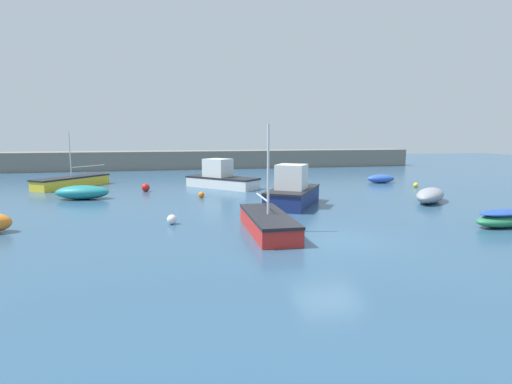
% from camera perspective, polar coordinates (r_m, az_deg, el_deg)
% --- Properties ---
extents(ground_plane, '(120.00, 120.00, 0.20)m').
position_cam_1_polar(ground_plane, '(15.71, 10.33, -7.04)').
color(ground_plane, '#2D5170').
extents(harbor_breakwater, '(47.36, 3.68, 2.07)m').
position_cam_1_polar(harbor_breakwater, '(48.07, -5.24, 4.68)').
color(harbor_breakwater, slate).
rests_on(harbor_breakwater, ground_plane).
extents(sailboat_short_mast, '(1.68, 5.15, 4.43)m').
position_cam_1_polar(sailboat_short_mast, '(16.48, 1.72, -4.40)').
color(sailboat_short_mast, red).
rests_on(sailboat_short_mast, ground_plane).
extents(open_tender_yellow, '(3.54, 3.46, 0.85)m').
position_cam_1_polar(open_tender_yellow, '(25.79, 23.63, -0.42)').
color(open_tender_yellow, gray).
rests_on(open_tender_yellow, ground_plane).
extents(rowboat_blue_near, '(3.37, 1.88, 0.86)m').
position_cam_1_polar(rowboat_blue_near, '(27.06, -23.57, -0.04)').
color(rowboat_blue_near, teal).
rests_on(rowboat_blue_near, ground_plane).
extents(fishing_dinghy_green, '(2.37, 1.23, 0.70)m').
position_cam_1_polar(fishing_dinghy_green, '(34.69, 17.41, 1.82)').
color(fishing_dinghy_green, '#2D56B7').
rests_on(fishing_dinghy_green, ground_plane).
extents(motorboat_grey_hull, '(5.37, 5.48, 2.17)m').
position_cam_1_polar(motorboat_grey_hull, '(30.29, -5.04, 2.03)').
color(motorboat_grey_hull, white).
rests_on(motorboat_grey_hull, ground_plane).
extents(motorboat_with_cabin, '(4.35, 5.21, 2.36)m').
position_cam_1_polar(motorboat_with_cabin, '(22.53, 5.23, 0.03)').
color(motorboat_with_cabin, navy).
rests_on(motorboat_with_cabin, ground_plane).
extents(rowboat_with_red_cover, '(2.84, 1.31, 0.75)m').
position_cam_1_polar(rowboat_with_red_cover, '(20.47, 31.87, -3.24)').
color(rowboat_with_red_cover, '#287A4C').
rests_on(rowboat_with_red_cover, ground_plane).
extents(sailboat_twin_hulled, '(4.97, 5.75, 4.15)m').
position_cam_1_polar(sailboat_twin_hulled, '(33.48, -24.81, 1.34)').
color(sailboat_twin_hulled, yellow).
rests_on(sailboat_twin_hulled, ground_plane).
extents(mooring_buoy_red, '(0.57, 0.57, 0.57)m').
position_cam_1_polar(mooring_buoy_red, '(29.20, -15.49, 0.63)').
color(mooring_buoy_red, red).
rests_on(mooring_buoy_red, ground_plane).
extents(mooring_buoy_orange, '(0.38, 0.38, 0.38)m').
position_cam_1_polar(mooring_buoy_orange, '(25.58, -7.80, -0.40)').
color(mooring_buoy_orange, orange).
rests_on(mooring_buoy_orange, ground_plane).
extents(mooring_buoy_white, '(0.44, 0.44, 0.44)m').
position_cam_1_polar(mooring_buoy_white, '(18.34, -11.93, -3.85)').
color(mooring_buoy_white, white).
rests_on(mooring_buoy_white, ground_plane).
extents(mooring_buoy_yellow, '(0.36, 0.36, 0.36)m').
position_cam_1_polar(mooring_buoy_yellow, '(32.67, 21.86, 0.93)').
color(mooring_buoy_yellow, yellow).
rests_on(mooring_buoy_yellow, ground_plane).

